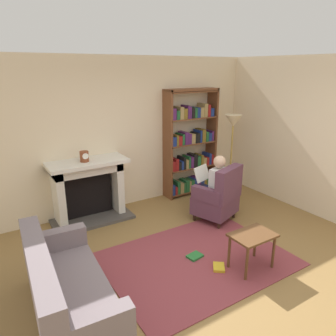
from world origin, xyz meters
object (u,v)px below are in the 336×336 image
Objects in this scene: fireplace at (88,188)px; armchair_reading at (219,197)px; mantel_clock at (84,156)px; seated_reader at (213,184)px; sofa_floral at (66,294)px; floor_lamp at (233,128)px; side_table at (252,240)px; bookshelf at (190,145)px.

fireplace is 1.36× the size of armchair_reading.
mantel_clock is 0.15× the size of seated_reader.
sofa_floral is at bearing -114.19° from mantel_clock.
sofa_floral is at bearing -1.11° from armchair_reading.
floor_lamp is (3.67, 1.59, 1.08)m from sofa_floral.
mantel_clock is 0.18× the size of armchair_reading.
fireplace is 0.80× the size of floor_lamp.
fireplace reaches higher than side_table.
floor_lamp reaches higher than sofa_floral.
seated_reader is (1.78, -1.13, 0.06)m from fireplace.
bookshelf reaches higher than floor_lamp.
bookshelf reaches higher than fireplace.
fireplace is at bearing 62.62° from mantel_clock.
bookshelf is 0.90m from floor_lamp.
sofa_floral is 4.14m from floor_lamp.
bookshelf reaches higher than sofa_floral.
side_table is at bearing -95.55° from sofa_floral.
side_table is at bearing -125.99° from floor_lamp.
sofa_floral is at bearing 1.18° from seated_reader.
armchair_reading is 2.93m from sofa_floral.
sofa_floral is 2.28m from side_table.
mantel_clock is at bearing -176.47° from bookshelf.
fireplace is 2.37m from sofa_floral.
armchair_reading is 0.23m from seated_reader.
fireplace is 2.11m from seated_reader.
floor_lamp is at bearing -47.33° from bookshelf.
fireplace is 2.35× the size of side_table.
side_table is (2.25, -0.36, 0.09)m from sofa_floral.
sofa_floral is (-2.79, -0.91, -0.10)m from armchair_reading.
armchair_reading is 1.38m from side_table.
seated_reader is 0.65× the size of sofa_floral.
mantel_clock is 2.20m from bookshelf.
seated_reader reaches higher than armchair_reading.
sofa_floral is at bearing -156.60° from floor_lamp.
seated_reader is (1.83, -1.03, -0.52)m from mantel_clock.
mantel_clock is at bearing 118.86° from side_table.
mantel_clock reaches higher than sofa_floral.
seated_reader is 2.04× the size of side_table.
fireplace is at bearing -51.59° from seated_reader.
fireplace is 2.19m from bookshelf.
floor_lamp reaches higher than armchair_reading.
fireplace reaches higher than armchair_reading.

